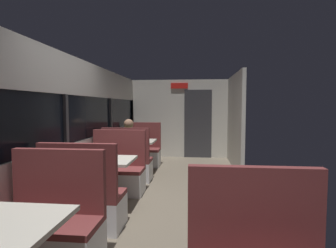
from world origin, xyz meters
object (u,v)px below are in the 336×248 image
(bench_near_window_facing_entry, at_px, (52,231))
(bench_far_window_facing_end, at_px, (128,165))
(bench_mid_window_facing_entry, at_px, (117,174))
(coffee_cup_primary, at_px, (113,154))
(dining_table_far_window, at_px, (135,145))
(bench_mid_window_facing_end, at_px, (84,203))
(bench_far_window_facing_entry, at_px, (141,153))
(dining_table_mid_window, at_px, (103,166))
(seated_passenger, at_px, (129,154))
(coffee_cup_secondary, at_px, (144,138))

(bench_near_window_facing_entry, bearing_deg, bench_far_window_facing_end, 90.00)
(bench_mid_window_facing_entry, bearing_deg, coffee_cup_primary, -79.44)
(bench_mid_window_facing_entry, xyz_separation_m, bench_far_window_facing_end, (0.00, 0.75, 0.00))
(bench_far_window_facing_end, bearing_deg, bench_mid_window_facing_entry, -90.00)
(coffee_cup_primary, bearing_deg, dining_table_far_window, 92.90)
(bench_mid_window_facing_end, relative_size, bench_mid_window_facing_entry, 1.00)
(bench_mid_window_facing_end, distance_m, bench_far_window_facing_entry, 3.55)
(bench_far_window_facing_entry, bearing_deg, bench_near_window_facing_entry, -90.00)
(dining_table_far_window, relative_size, coffee_cup_primary, 10.00)
(dining_table_mid_window, relative_size, bench_mid_window_facing_end, 0.82)
(bench_far_window_facing_end, bearing_deg, dining_table_mid_window, -90.00)
(bench_far_window_facing_end, bearing_deg, seated_passenger, 90.00)
(seated_passenger, relative_size, coffee_cup_secondary, 14.00)
(dining_table_far_window, xyz_separation_m, bench_far_window_facing_end, (0.00, -0.70, -0.31))
(coffee_cup_primary, distance_m, coffee_cup_secondary, 2.05)
(bench_far_window_facing_entry, distance_m, coffee_cup_secondary, 0.82)
(bench_near_window_facing_entry, xyz_separation_m, bench_mid_window_facing_entry, (0.00, 2.15, 0.00))
(bench_mid_window_facing_end, height_order, bench_far_window_facing_end, same)
(dining_table_far_window, distance_m, coffee_cup_secondary, 0.26)
(dining_table_far_window, bearing_deg, bench_mid_window_facing_end, -90.00)
(dining_table_mid_window, distance_m, bench_mid_window_facing_entry, 0.77)
(bench_near_window_facing_entry, distance_m, bench_far_window_facing_entry, 4.30)
(dining_table_far_window, relative_size, seated_passenger, 0.71)
(bench_mid_window_facing_entry, bearing_deg, bench_far_window_facing_entry, 90.00)
(dining_table_mid_window, height_order, bench_mid_window_facing_end, bench_mid_window_facing_end)
(dining_table_mid_window, xyz_separation_m, bench_mid_window_facing_entry, (0.00, 0.70, -0.31))
(bench_far_window_facing_end, bearing_deg, bench_mid_window_facing_end, -90.00)
(dining_table_far_window, distance_m, coffee_cup_primary, 2.00)
(bench_mid_window_facing_entry, xyz_separation_m, dining_table_far_window, (0.00, 1.45, 0.31))
(bench_far_window_facing_end, xyz_separation_m, bench_far_window_facing_entry, (0.00, 1.40, 0.00))
(dining_table_far_window, height_order, seated_passenger, seated_passenger)
(bench_mid_window_facing_entry, distance_m, seated_passenger, 0.85)
(bench_mid_window_facing_end, xyz_separation_m, coffee_cup_secondary, (0.20, 2.91, 0.46))
(bench_near_window_facing_entry, height_order, dining_table_far_window, bench_near_window_facing_entry)
(bench_mid_window_facing_entry, relative_size, dining_table_far_window, 1.22)
(bench_far_window_facing_entry, relative_size, seated_passenger, 0.87)
(bench_near_window_facing_entry, height_order, seated_passenger, seated_passenger)
(dining_table_mid_window, height_order, bench_far_window_facing_end, bench_far_window_facing_end)
(dining_table_far_window, height_order, coffee_cup_secondary, coffee_cup_secondary)
(bench_far_window_facing_end, height_order, coffee_cup_secondary, bench_far_window_facing_end)
(dining_table_mid_window, height_order, dining_table_far_window, same)
(bench_far_window_facing_entry, xyz_separation_m, coffee_cup_primary, (0.10, -2.69, 0.46))
(bench_mid_window_facing_end, xyz_separation_m, bench_far_window_facing_entry, (0.00, 3.55, 0.00))
(bench_near_window_facing_entry, xyz_separation_m, dining_table_far_window, (0.00, 3.61, 0.31))
(bench_mid_window_facing_end, height_order, seated_passenger, seated_passenger)
(bench_mid_window_facing_entry, bearing_deg, bench_mid_window_facing_end, -90.00)
(dining_table_far_window, relative_size, bench_far_window_facing_entry, 0.82)
(bench_mid_window_facing_end, xyz_separation_m, dining_table_far_window, (0.00, 2.85, 0.31))
(bench_far_window_facing_end, height_order, bench_far_window_facing_entry, same)
(bench_near_window_facing_entry, bearing_deg, bench_mid_window_facing_end, 90.00)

